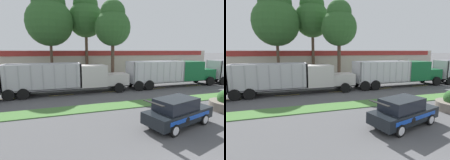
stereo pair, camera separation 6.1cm
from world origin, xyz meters
The scene contains 13 objects.
grass_verge centered at (0.00, 9.53, 0.03)m, with size 120.00×1.83×0.06m, color #477538.
centre_line_3 centered at (-9.51, 14.45, 0.00)m, with size 2.40×0.14×0.01m, color yellow.
centre_line_4 centered at (-4.11, 14.45, 0.00)m, with size 2.40×0.14×0.01m, color yellow.
centre_line_5 centered at (1.29, 14.45, 0.00)m, with size 2.40×0.14×0.01m, color yellow.
centre_line_6 centered at (6.69, 14.45, 0.00)m, with size 2.40×0.14×0.01m, color yellow.
centre_line_7 centered at (12.09, 14.45, 0.00)m, with size 2.40×0.14×0.01m, color yellow.
dump_truck_mid centered at (10.43, 15.13, 1.60)m, with size 11.75×2.74×3.33m.
dump_truck_trail centered at (-2.07, 14.94, 1.51)m, with size 12.30×2.64×3.21m.
rally_car centered at (2.29, 4.99, 0.86)m, with size 4.72×2.83×1.72m.
store_building_backdrop centered at (5.66, 32.10, 2.21)m, with size 38.72×12.10×4.41m.
tree_behind_left centered at (-5.12, 24.61, 9.11)m, with size 6.76×6.76×13.51m.
tree_behind_centre centered at (0.33, 25.67, 9.81)m, with size 5.58×5.58×13.47m.
tree_behind_right centered at (3.16, 20.42, 7.95)m, with size 4.92×4.92×11.19m.
Camera 1 is at (-4.31, -3.23, 4.38)m, focal length 28.00 mm.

